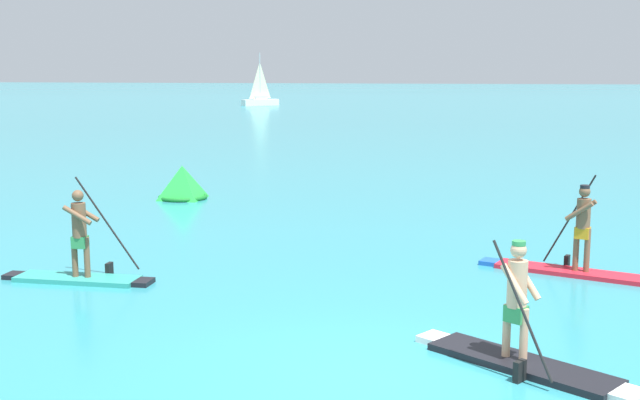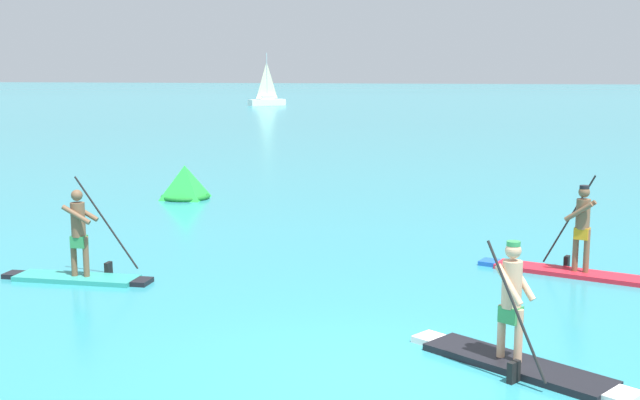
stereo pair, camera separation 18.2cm
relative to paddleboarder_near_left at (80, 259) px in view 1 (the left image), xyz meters
name	(u,v)px [view 1 (the left image)]	position (x,y,z in m)	size (l,w,h in m)	color
ground	(369,382)	(5.92, -3.76, -0.42)	(440.00, 440.00, 0.00)	teal
paddleboarder_near_left	(80,259)	(0.00, 0.00, 0.00)	(2.89, 0.85, 1.96)	teal
paddleboarder_mid_center	(521,342)	(7.81, -2.86, -0.07)	(2.93, 2.16, 1.80)	black
paddleboarder_far_right	(574,254)	(9.04, 2.32, -0.02)	(3.48, 1.53, 1.96)	red
race_marker_buoy	(183,184)	(-1.61, 9.43, 0.03)	(1.76, 1.76, 1.02)	green
sailboat_left_horizon	(260,98)	(-16.64, 72.14, 0.41)	(3.67, 3.85, 5.75)	white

